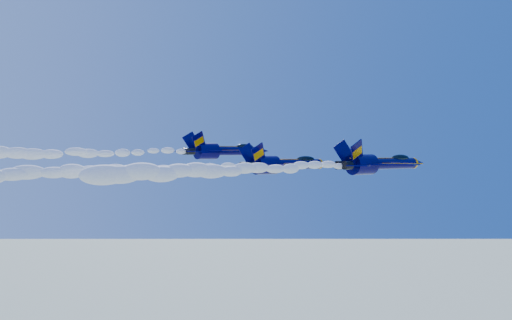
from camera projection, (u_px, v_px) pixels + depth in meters
jet_lead at (379, 163)px, 87.67m from camera, size 20.04×16.44×7.45m
smoke_trail_jet_lead at (235, 169)px, 70.49m from camera, size 38.00×2.23×2.01m
jet_second at (284, 164)px, 84.98m from camera, size 17.46×14.32×6.49m
smoke_trail_jet_second at (118, 170)px, 68.49m from camera, size 38.00×1.95×1.75m
jet_third at (224, 151)px, 90.04m from camera, size 16.26×13.34×6.04m
smoke_trail_jet_third at (60, 153)px, 73.87m from camera, size 38.00×1.81×1.63m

